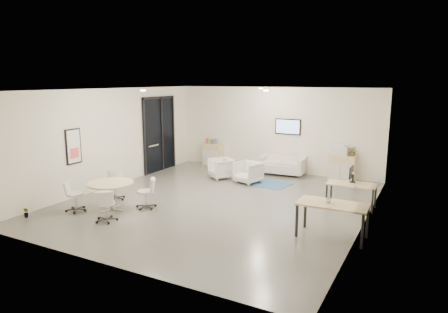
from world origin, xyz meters
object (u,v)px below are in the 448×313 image
at_px(desk_front, 333,207).
at_px(sideboard_left, 212,155).
at_px(loveseat, 283,166).
at_px(armchair_right, 248,171).
at_px(armchair_left, 221,167).
at_px(desk_rear, 351,186).
at_px(round_table, 110,186).
at_px(sideboard_right, 342,168).

bearing_deg(desk_front, sideboard_left, 137.43).
distance_m(loveseat, desk_front, 6.05).
bearing_deg(armchair_right, desk_front, -26.19).
xyz_separation_m(armchair_left, desk_rear, (4.73, -1.23, 0.21)).
distance_m(armchair_left, desk_front, 6.01).
xyz_separation_m(armchair_left, desk_front, (4.77, -3.65, 0.32)).
bearing_deg(round_table, desk_rear, 29.62).
xyz_separation_m(sideboard_right, loveseat, (-2.11, -0.17, -0.12)).
distance_m(armchair_left, round_table, 4.59).
xyz_separation_m(loveseat, armchair_right, (-0.64, -1.71, 0.07)).
height_order(armchair_left, armchair_right, armchair_right).
relative_size(armchair_left, desk_front, 0.51).
relative_size(armchair_left, round_table, 0.64).
relative_size(sideboard_left, sideboard_right, 0.99).
xyz_separation_m(sideboard_left, desk_front, (6.12, -5.40, 0.27)).
relative_size(sideboard_left, armchair_right, 1.12).
bearing_deg(sideboard_right, desk_rear, -73.62).
bearing_deg(sideboard_left, armchair_right, -37.51).
xyz_separation_m(sideboard_left, armchair_right, (2.46, -1.89, -0.04)).
height_order(desk_rear, desk_front, desk_front).
bearing_deg(armchair_left, armchair_right, 32.07).
bearing_deg(sideboard_right, armchair_right, -145.64).
xyz_separation_m(loveseat, round_table, (-2.72, -6.05, 0.34)).
bearing_deg(loveseat, desk_rear, -46.70).
distance_m(sideboard_left, sideboard_right, 5.21).
bearing_deg(armchair_right, armchair_left, -169.27).
relative_size(loveseat, armchair_left, 2.11).
xyz_separation_m(loveseat, armchair_left, (-1.75, -1.58, 0.07)).
xyz_separation_m(desk_rear, round_table, (-5.71, -3.24, 0.06)).
relative_size(armchair_left, desk_rear, 0.59).
xyz_separation_m(sideboard_left, desk_rear, (6.08, -2.99, 0.16)).
distance_m(armchair_left, armchair_right, 1.12).
xyz_separation_m(sideboard_right, armchair_right, (-2.75, -1.88, -0.05)).
bearing_deg(armchair_left, sideboard_right, 63.29).
bearing_deg(round_table, armchair_right, 64.34).
relative_size(sideboard_right, desk_front, 0.59).
bearing_deg(armchair_left, desk_rear, 24.40).
height_order(sideboard_left, armchair_right, sideboard_left).
bearing_deg(armchair_right, desk_rear, 0.80).
distance_m(loveseat, round_table, 6.65).
bearing_deg(sideboard_right, sideboard_left, 179.88).
distance_m(sideboard_left, desk_front, 8.17).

